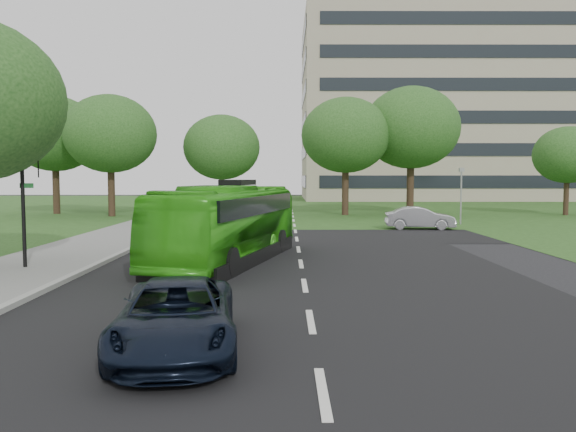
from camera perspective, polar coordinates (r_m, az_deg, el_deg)
The scene contains 14 objects.
ground at distance 18.17m, azimuth 1.49°, elevation -5.90°, with size 160.00×160.00×0.00m, color black.
street_surfaces at distance 40.76m, azimuth 0.02°, elevation -0.36°, with size 120.00×120.00×0.15m.
office_building at distance 83.48m, azimuth 15.70°, elevation 10.30°, with size 40.10×20.10×25.00m.
tree_park_a at distance 46.51m, azimuth -17.61°, elevation 7.95°, with size 7.18×7.18×9.54m.
tree_park_b at distance 46.59m, azimuth -6.75°, elevation 6.93°, with size 6.25×6.25×8.20m.
tree_park_c at distance 46.13m, azimuth 5.88°, elevation 8.15°, with size 7.19×7.19×9.55m.
tree_park_d at distance 48.50m, azimuth 12.40°, elevation 8.74°, with size 8.05×8.05×10.65m.
tree_park_e at distance 50.95m, azimuth 26.53°, elevation 5.57°, with size 5.41×5.41×7.21m.
tree_park_f at distance 51.22m, azimuth -22.62°, elevation 7.70°, with size 7.38×7.38×9.86m.
bus at distance 20.70m, azimuth -6.02°, elevation -0.78°, with size 2.36×10.10×2.81m, color green.
sedan at distance 34.35m, azimuth 13.24°, elevation -0.20°, with size 1.43×4.09×1.35m, color #BABABF.
suv at distance 10.39m, azimuth -11.30°, elevation -9.99°, with size 2.08×4.50×1.25m, color black.
traffic_light at distance 20.32m, azimuth -24.99°, elevation 2.16°, with size 0.71×0.21×4.43m.
camera_pole at distance 38.33m, azimuth 17.18°, elevation 2.73°, with size 0.34×0.30×3.71m.
Camera 1 is at (-0.53, -17.89, 3.12)m, focal length 35.00 mm.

